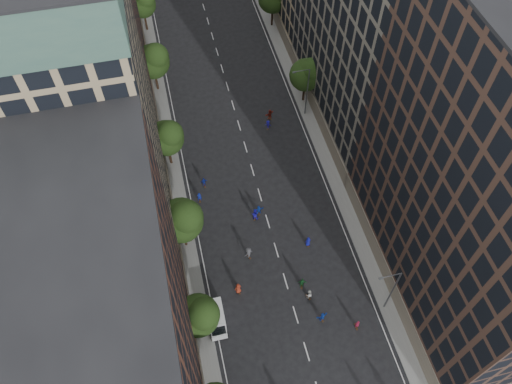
% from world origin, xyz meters
% --- Properties ---
extents(ground, '(240.00, 240.00, 0.00)m').
position_xyz_m(ground, '(0.00, 40.00, 0.00)').
color(ground, black).
rests_on(ground, ground).
extents(sidewalk_left, '(4.00, 105.00, 0.15)m').
position_xyz_m(sidewalk_left, '(-12.00, 47.50, 0.07)').
color(sidewalk_left, slate).
rests_on(sidewalk_left, ground).
extents(sidewalk_right, '(4.00, 105.00, 0.15)m').
position_xyz_m(sidewalk_right, '(12.00, 47.50, 0.07)').
color(sidewalk_right, slate).
rests_on(sidewalk_right, ground).
extents(bldg_left_a, '(14.00, 22.00, 30.00)m').
position_xyz_m(bldg_left_a, '(-19.00, 11.00, 15.00)').
color(bldg_left_a, brown).
rests_on(bldg_left_a, ground).
extents(bldg_left_b, '(14.00, 26.00, 34.00)m').
position_xyz_m(bldg_left_b, '(-19.00, 35.00, 17.00)').
color(bldg_left_b, '#998564').
rests_on(bldg_left_b, ground).
extents(bldg_left_c, '(14.00, 20.00, 28.00)m').
position_xyz_m(bldg_left_c, '(-19.00, 58.00, 14.00)').
color(bldg_left_c, brown).
rests_on(bldg_left_c, ground).
extents(bldg_right_a, '(14.00, 30.00, 36.00)m').
position_xyz_m(bldg_right_a, '(19.00, 15.00, 18.00)').
color(bldg_right_a, '#412C23').
rests_on(bldg_right_a, ground).
extents(bldg_right_b, '(14.00, 28.00, 33.00)m').
position_xyz_m(bldg_right_b, '(19.00, 44.00, 16.50)').
color(bldg_right_b, '#686155').
rests_on(bldg_right_b, ground).
extents(tree_left_1, '(4.80, 4.80, 8.21)m').
position_xyz_m(tree_left_1, '(-11.02, 13.86, 5.55)').
color(tree_left_1, black).
rests_on(tree_left_1, ground).
extents(tree_left_2, '(5.60, 5.60, 9.45)m').
position_xyz_m(tree_left_2, '(-10.99, 25.83, 6.36)').
color(tree_left_2, black).
rests_on(tree_left_2, ground).
extents(tree_left_3, '(5.00, 5.00, 8.58)m').
position_xyz_m(tree_left_3, '(-11.02, 39.85, 5.82)').
color(tree_left_3, black).
rests_on(tree_left_3, ground).
extents(tree_left_4, '(5.40, 5.40, 9.08)m').
position_xyz_m(tree_left_4, '(-11.00, 55.84, 6.10)').
color(tree_left_4, black).
rests_on(tree_left_4, ground).
extents(tree_left_5, '(4.80, 4.80, 8.33)m').
position_xyz_m(tree_left_5, '(-11.02, 71.86, 5.68)').
color(tree_left_5, black).
rests_on(tree_left_5, ground).
extents(tree_right_a, '(5.00, 5.00, 8.39)m').
position_xyz_m(tree_right_a, '(11.38, 47.85, 5.63)').
color(tree_right_a, black).
rests_on(tree_right_a, ground).
extents(streetlamp_near, '(2.64, 0.22, 9.06)m').
position_xyz_m(streetlamp_near, '(10.37, 12.00, 5.17)').
color(streetlamp_near, '#595B60').
rests_on(streetlamp_near, ground).
extents(streetlamp_far, '(2.64, 0.22, 9.06)m').
position_xyz_m(streetlamp_far, '(10.37, 45.00, 5.17)').
color(streetlamp_far, '#595B60').
rests_on(streetlamp_far, ground).
extents(cargo_van, '(2.10, 4.38, 2.32)m').
position_xyz_m(cargo_van, '(-9.30, 14.79, 1.22)').
color(cargo_van, white).
rests_on(cargo_van, ground).
extents(skater_5, '(1.53, 0.78, 1.58)m').
position_xyz_m(skater_5, '(2.83, 12.24, 0.79)').
color(skater_5, '#13349A').
rests_on(skater_5, ground).
extents(skater_6, '(1.01, 0.79, 1.83)m').
position_xyz_m(skater_6, '(-5.99, 18.01, 0.91)').
color(skater_6, '#A0301A').
rests_on(skater_6, ground).
extents(skater_7, '(0.59, 0.40, 1.58)m').
position_xyz_m(skater_7, '(6.50, 10.42, 0.79)').
color(skater_7, maroon).
rests_on(skater_7, ground).
extents(skater_8, '(1.01, 0.91, 1.73)m').
position_xyz_m(skater_8, '(2.11, 15.29, 0.86)').
color(skater_8, silver).
rests_on(skater_8, ground).
extents(skater_9, '(1.42, 1.16, 1.92)m').
position_xyz_m(skater_9, '(-3.70, 22.38, 0.96)').
color(skater_9, '#444449').
rests_on(skater_9, ground).
extents(skater_10, '(1.17, 0.74, 1.85)m').
position_xyz_m(skater_10, '(1.74, 16.88, 0.93)').
color(skater_10, '#1A5727').
rests_on(skater_10, ground).
extents(skater_11, '(1.44, 0.50, 1.54)m').
position_xyz_m(skater_11, '(-0.87, 28.56, 0.77)').
color(skater_11, '#163FB4').
rests_on(skater_11, ground).
extents(skater_12, '(0.81, 0.55, 1.60)m').
position_xyz_m(skater_12, '(4.17, 22.32, 0.80)').
color(skater_12, '#11158D').
rests_on(skater_12, ground).
extents(skater_13, '(0.63, 0.44, 1.67)m').
position_xyz_m(skater_13, '(-8.30, 32.49, 0.84)').
color(skater_13, '#122296').
rests_on(skater_13, ground).
extents(skater_14, '(1.15, 1.05, 1.92)m').
position_xyz_m(skater_14, '(-1.57, 27.89, 0.96)').
color(skater_14, '#1E17BC').
rests_on(skater_14, ground).
extents(skater_15, '(1.11, 0.86, 1.51)m').
position_xyz_m(skater_15, '(4.19, 43.41, 0.75)').
color(skater_15, '#1A14A7').
rests_on(skater_15, ground).
extents(skater_16, '(1.03, 0.53, 1.68)m').
position_xyz_m(skater_16, '(-7.24, 34.82, 0.84)').
color(skater_16, navy).
rests_on(skater_16, ground).
extents(skater_17, '(1.66, 1.13, 1.72)m').
position_xyz_m(skater_17, '(4.99, 45.35, 0.86)').
color(skater_17, maroon).
rests_on(skater_17, ground).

